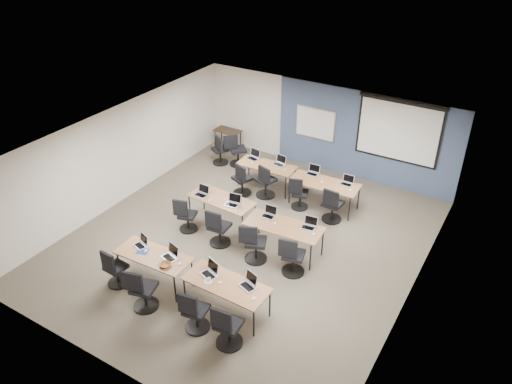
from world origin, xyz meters
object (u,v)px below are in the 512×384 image
Objects in this scene: training_table_front_left at (154,257)px; laptop_10 at (313,172)px; training_table_front_right at (226,285)px; laptop_11 at (347,182)px; task_chair_0 at (115,271)px; task_chair_7 at (292,259)px; laptop_8 at (254,156)px; whiteboard at (315,124)px; laptop_9 at (280,162)px; training_table_mid_right at (284,227)px; task_chair_10 at (299,196)px; training_table_back_right at (324,184)px; laptop_3 at (249,283)px; task_chair_11 at (332,208)px; laptop_1 at (171,254)px; task_chair_8 at (242,182)px; laptop_4 at (202,193)px; task_chair_4 at (186,218)px; task_chair_6 at (254,246)px; laptop_5 at (233,202)px; task_chair_3 at (227,329)px; laptop_6 at (269,214)px; task_chair_1 at (142,292)px; task_chair_2 at (194,314)px; laptop_2 at (210,271)px; spare_chair_a at (236,153)px; projector_screen at (399,128)px; utility_table at (228,133)px; training_table_back_left at (267,167)px; laptop_0 at (142,243)px; task_chair_9 at (265,184)px; task_chair_5 at (218,230)px; laptop_7 at (309,225)px; spare_chair_b at (220,152)px.

laptop_10 is at bearing 72.91° from training_table_front_left.
laptop_10 reaches higher than training_table_front_right.
task_chair_0 is at bearing -118.35° from laptop_11.
task_chair_7 is 2.81× the size of laptop_8.
whiteboard is 3.81× the size of laptop_9.
task_chair_10 reaches higher than training_table_mid_right.
training_table_back_right is 4.53m from laptop_3.
task_chair_11 reaches higher than training_table_front_left.
laptop_1 is 4.93m from laptop_9.
laptop_4 is at bearing -76.83° from task_chair_8.
task_chair_6 reaches higher than task_chair_4.
laptop_5 is (0.94, 0.03, 0.00)m from laptop_4.
task_chair_3 reaches higher than laptop_6.
task_chair_0 reaches higher than task_chair_4.
task_chair_1 is 2.83m from task_chair_4.
task_chair_2 is (0.99, -7.42, -1.05)m from whiteboard.
task_chair_4 is 0.95× the size of task_chair_11.
laptop_2 is 5.25m from laptop_8.
training_table_mid_right is 4.63m from spare_chair_a.
whiteboard is 3.24m from task_chair_11.
projector_screen reaches higher than task_chair_3.
training_table_front_left is 2.28m from laptop_3.
utility_table is (-2.59, 1.18, -0.14)m from laptop_9.
training_table_mid_right is 3.05m from training_table_back_left.
task_chair_9 reaches higher than laptop_0.
task_chair_3 is 1.01× the size of task_chair_8.
projector_screen is 2.45× the size of task_chair_2.
laptop_3 is at bearing -91.00° from laptop_11.
laptop_11 is at bearing 84.71° from task_chair_3.
training_table_front_left is 1.66× the size of spare_chair_a.
task_chair_11 is (-0.06, -0.82, -0.38)m from laptop_11.
task_chair_5 is at bearing 151.82° from task_chair_6.
task_chair_7 is at bearing -42.07° from utility_table.
laptop_3 is 1.04× the size of laptop_7.
training_table_mid_right is 2.33m from training_table_back_right.
training_table_mid_right is 5.66m from utility_table.
task_chair_8 is (-2.74, 4.83, -0.00)m from task_chair_3.
spare_chair_a is (0.77, -0.68, -0.23)m from utility_table.
training_table_front_left is 4.93× the size of laptop_1.
whiteboard reaches higher than utility_table.
spare_chair_a is (-3.10, 6.27, 0.02)m from task_chair_2.
laptop_7 reaches higher than training_table_back_right.
training_table_back_right is at bearing -153.99° from laptop_11.
projector_screen is 2.40× the size of task_chair_7.
training_table_front_left is 5.06× the size of laptop_9.
task_chair_9 is at bearing 126.19° from training_table_mid_right.
training_table_mid_right is at bearing 16.75° from task_chair_5.
spare_chair_a is (-1.52, 0.74, -0.26)m from training_table_back_left.
projector_screen is 3.01m from task_chair_11.
task_chair_3 reaches higher than spare_chair_b.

